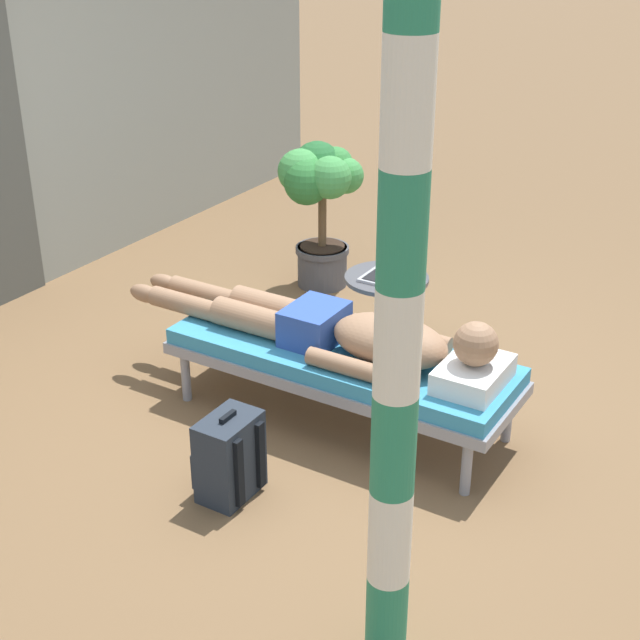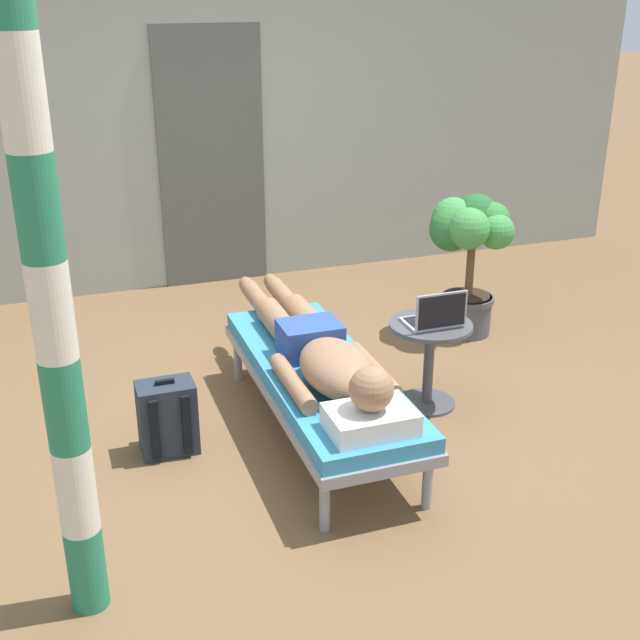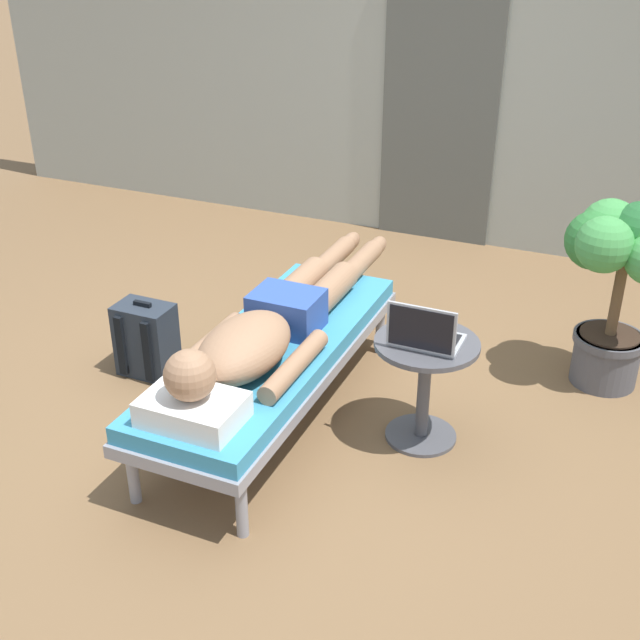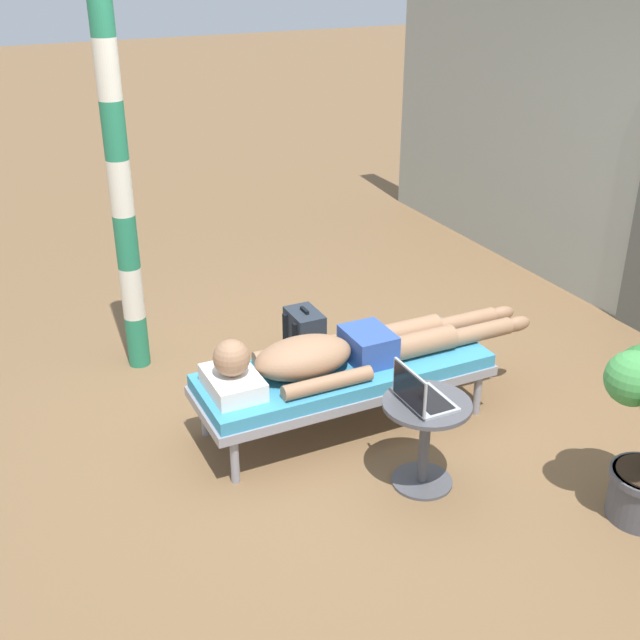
% 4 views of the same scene
% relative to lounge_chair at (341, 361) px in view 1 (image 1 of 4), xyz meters
% --- Properties ---
extents(ground_plane, '(40.00, 40.00, 0.00)m').
position_rel_lounge_chair_xyz_m(ground_plane, '(0.04, 0.20, -0.35)').
color(ground_plane, brown).
extents(lounge_chair, '(0.62, 1.83, 0.42)m').
position_rel_lounge_chair_xyz_m(lounge_chair, '(0.00, 0.00, 0.00)').
color(lounge_chair, gray).
rests_on(lounge_chair, ground).
extents(person_reclining, '(0.53, 2.17, 0.32)m').
position_rel_lounge_chair_xyz_m(person_reclining, '(0.00, -0.03, 0.17)').
color(person_reclining, white).
rests_on(person_reclining, lounge_chair).
extents(side_table, '(0.48, 0.48, 0.52)m').
position_rel_lounge_chair_xyz_m(side_table, '(0.72, 0.12, 0.01)').
color(side_table, '#4C4C51').
rests_on(side_table, ground).
extents(laptop, '(0.31, 0.24, 0.23)m').
position_rel_lounge_chair_xyz_m(laptop, '(0.72, 0.07, 0.24)').
color(laptop, '#A5A8AD').
rests_on(laptop, side_table).
extents(backpack, '(0.30, 0.26, 0.42)m').
position_rel_lounge_chair_xyz_m(backpack, '(-0.82, 0.11, -0.15)').
color(backpack, '#262D38').
rests_on(backpack, ground).
extents(potted_plant, '(0.55, 0.52, 0.99)m').
position_rel_lounge_chair_xyz_m(potted_plant, '(1.44, 1.00, 0.32)').
color(potted_plant, '#4C4C51').
rests_on(potted_plant, ground).
extents(porch_post, '(0.15, 0.15, 2.58)m').
position_rel_lounge_chair_xyz_m(porch_post, '(-1.32, -0.95, 0.94)').
color(porch_post, '#267F59').
rests_on(porch_post, ground).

